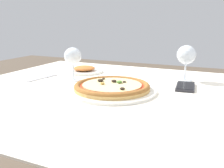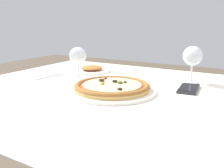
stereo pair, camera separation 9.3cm
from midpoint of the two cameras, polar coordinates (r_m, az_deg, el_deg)
The scene contains 7 objects.
dining_table at distance 0.97m, azimuth 5.01°, elevation -6.65°, with size 1.32×1.04×0.75m.
pizza_plate at distance 0.94m, azimuth 2.85°, elevation -0.83°, with size 0.33×0.33×0.04m.
fork at distance 1.21m, azimuth -11.88°, elevation 1.70°, with size 0.04×0.17×0.00m.
wine_glass_far_left at distance 1.13m, azimuth 20.25°, elevation 5.85°, with size 0.08×0.08×0.16m.
wine_glass_far_right at distance 1.12m, azimuth -5.46°, elevation 6.20°, with size 0.08×0.08×0.15m.
cell_phone at distance 1.02m, azimuth 19.67°, elevation -1.01°, with size 0.08×0.15×0.01m.
side_plate at distance 1.31m, azimuth -2.58°, elevation 3.32°, with size 0.19×0.19×0.03m.
Camera 2 is at (0.42, -0.80, 1.01)m, focal length 40.00 mm.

